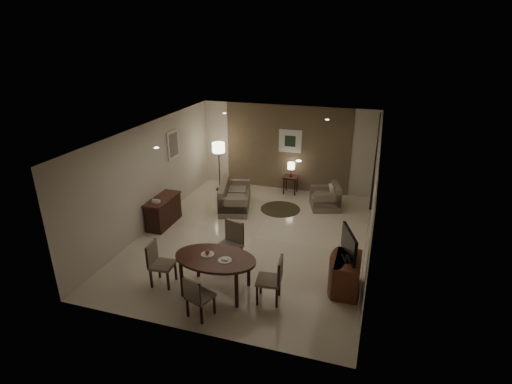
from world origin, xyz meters
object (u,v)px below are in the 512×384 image
(chair_right, at_px, (269,280))
(floor_lamp, at_px, (219,167))
(console_desk, at_px, (163,211))
(chair_near, at_px, (200,296))
(chair_left, at_px, (163,264))
(tv_cabinet, at_px, (347,275))
(dining_table, at_px, (216,274))
(chair_far, at_px, (228,247))
(side_table, at_px, (291,185))
(armchair, at_px, (325,196))
(sofa, at_px, (235,195))

(chair_right, xyz_separation_m, floor_lamp, (-3.03, 5.02, 0.32))
(console_desk, height_order, chair_near, chair_near)
(chair_near, distance_m, chair_left, 1.31)
(tv_cabinet, relative_size, dining_table, 0.56)
(console_desk, distance_m, chair_far, 2.77)
(chair_right, bearing_deg, tv_cabinet, 113.00)
(chair_right, distance_m, floor_lamp, 5.87)
(chair_far, distance_m, floor_lamp, 4.59)
(chair_far, height_order, chair_left, chair_far)
(chair_near, distance_m, floor_lamp, 6.14)
(chair_far, distance_m, side_table, 4.60)
(chair_near, bearing_deg, dining_table, -69.78)
(tv_cabinet, bearing_deg, armchair, 104.34)
(chair_left, xyz_separation_m, armchair, (2.58, 4.70, -0.09))
(tv_cabinet, height_order, floor_lamp, floor_lamp)
(floor_lamp, bearing_deg, console_desk, -99.88)
(console_desk, relative_size, chair_near, 1.42)
(console_desk, bearing_deg, side_table, 49.20)
(chair_far, xyz_separation_m, floor_lamp, (-1.89, 4.18, 0.27))
(console_desk, relative_size, side_table, 2.15)
(chair_near, bearing_deg, side_table, -73.71)
(tv_cabinet, bearing_deg, dining_table, -162.06)
(dining_table, bearing_deg, chair_left, -174.92)
(chair_right, xyz_separation_m, side_table, (-0.79, 5.42, -0.18))
(tv_cabinet, xyz_separation_m, side_table, (-2.17, 4.65, -0.07))
(console_desk, relative_size, armchair, 1.46)
(chair_far, bearing_deg, tv_cabinet, 15.10)
(dining_table, height_order, floor_lamp, floor_lamp)
(tv_cabinet, distance_m, sofa, 4.64)
(sofa, distance_m, floor_lamp, 1.55)
(chair_far, relative_size, floor_lamp, 0.66)
(console_desk, relative_size, sofa, 0.75)
(chair_right, bearing_deg, chair_far, -132.86)
(tv_cabinet, height_order, chair_left, chair_left)
(armchair, height_order, side_table, armchair)
(chair_right, height_order, armchair, chair_right)
(console_desk, bearing_deg, sofa, 48.02)
(chair_left, distance_m, armchair, 5.37)
(chair_near, height_order, chair_right, chair_right)
(tv_cabinet, height_order, chair_right, chair_right)
(chair_far, height_order, chair_right, chair_far)
(tv_cabinet, relative_size, sofa, 0.56)
(console_desk, bearing_deg, tv_cabinet, -17.05)
(dining_table, xyz_separation_m, chair_near, (0.02, -0.76, 0.04))
(dining_table, xyz_separation_m, armchair, (1.47, 4.60, -0.01))
(chair_far, xyz_separation_m, side_table, (0.34, 4.58, -0.23))
(sofa, xyz_separation_m, armchair, (2.49, 0.73, -0.01))
(chair_near, distance_m, chair_far, 1.63)
(console_desk, height_order, chair_left, chair_left)
(chair_near, distance_m, chair_right, 1.30)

